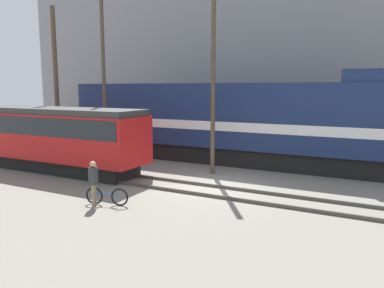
{
  "coord_description": "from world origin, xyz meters",
  "views": [
    {
      "loc": [
        6.65,
        -14.43,
        4.32
      ],
      "look_at": [
        -1.1,
        0.4,
        1.8
      ],
      "focal_mm": 35.0,
      "sensor_mm": 36.0,
      "label": 1
    }
  ],
  "objects_px": {
    "bicycle": "(107,196)",
    "utility_pole_center": "(104,83)",
    "streetcar": "(62,136)",
    "utility_pole_left": "(56,83)",
    "utility_pole_right": "(213,81)",
    "freight_locomotive": "(223,121)",
    "person": "(93,179)"
  },
  "relations": [
    {
      "from": "bicycle",
      "to": "streetcar",
      "type": "bearing_deg",
      "value": 149.45
    },
    {
      "from": "bicycle",
      "to": "utility_pole_center",
      "type": "distance_m",
      "value": 9.61
    },
    {
      "from": "freight_locomotive",
      "to": "utility_pole_right",
      "type": "bearing_deg",
      "value": -76.45
    },
    {
      "from": "freight_locomotive",
      "to": "streetcar",
      "type": "bearing_deg",
      "value": -135.14
    },
    {
      "from": "person",
      "to": "utility_pole_left",
      "type": "height_order",
      "value": "utility_pole_left"
    },
    {
      "from": "utility_pole_left",
      "to": "freight_locomotive",
      "type": "bearing_deg",
      "value": 17.52
    },
    {
      "from": "streetcar",
      "to": "utility_pole_center",
      "type": "xyz_separation_m",
      "value": [
        0.18,
        3.14,
        2.73
      ]
    },
    {
      "from": "bicycle",
      "to": "utility_pole_center",
      "type": "height_order",
      "value": "utility_pole_center"
    },
    {
      "from": "freight_locomotive",
      "to": "bicycle",
      "type": "bearing_deg",
      "value": -93.26
    },
    {
      "from": "freight_locomotive",
      "to": "person",
      "type": "height_order",
      "value": "freight_locomotive"
    },
    {
      "from": "freight_locomotive",
      "to": "utility_pole_right",
      "type": "height_order",
      "value": "utility_pole_right"
    },
    {
      "from": "person",
      "to": "utility_pole_center",
      "type": "height_order",
      "value": "utility_pole_center"
    },
    {
      "from": "freight_locomotive",
      "to": "streetcar",
      "type": "relative_size",
      "value": 2.03
    },
    {
      "from": "freight_locomotive",
      "to": "utility_pole_right",
      "type": "distance_m",
      "value": 3.94
    },
    {
      "from": "utility_pole_left",
      "to": "person",
      "type": "bearing_deg",
      "value": -37.04
    },
    {
      "from": "person",
      "to": "utility_pole_right",
      "type": "height_order",
      "value": "utility_pole_right"
    },
    {
      "from": "freight_locomotive",
      "to": "streetcar",
      "type": "xyz_separation_m",
      "value": [
        -6.32,
        -6.29,
        -0.52
      ]
    },
    {
      "from": "bicycle",
      "to": "utility_pole_center",
      "type": "bearing_deg",
      "value": 130.45
    },
    {
      "from": "bicycle",
      "to": "utility_pole_right",
      "type": "distance_m",
      "value": 7.95
    },
    {
      "from": "streetcar",
      "to": "person",
      "type": "bearing_deg",
      "value": -34.27
    },
    {
      "from": "utility_pole_left",
      "to": "utility_pole_right",
      "type": "bearing_deg",
      "value": 0.0
    },
    {
      "from": "freight_locomotive",
      "to": "utility_pole_left",
      "type": "height_order",
      "value": "utility_pole_left"
    },
    {
      "from": "streetcar",
      "to": "utility_pole_left",
      "type": "xyz_separation_m",
      "value": [
        -3.64,
        3.14,
        2.73
      ]
    },
    {
      "from": "bicycle",
      "to": "utility_pole_left",
      "type": "distance_m",
      "value": 12.23
    },
    {
      "from": "utility_pole_right",
      "to": "freight_locomotive",
      "type": "bearing_deg",
      "value": 103.55
    },
    {
      "from": "freight_locomotive",
      "to": "person",
      "type": "xyz_separation_m",
      "value": [
        -0.94,
        -9.96,
        -1.39
      ]
    },
    {
      "from": "bicycle",
      "to": "person",
      "type": "xyz_separation_m",
      "value": [
        -0.38,
        -0.26,
        0.68
      ]
    },
    {
      "from": "freight_locomotive",
      "to": "streetcar",
      "type": "distance_m",
      "value": 8.93
    },
    {
      "from": "freight_locomotive",
      "to": "bicycle",
      "type": "distance_m",
      "value": 9.93
    },
    {
      "from": "bicycle",
      "to": "utility_pole_right",
      "type": "bearing_deg",
      "value": 78.7
    },
    {
      "from": "freight_locomotive",
      "to": "utility_pole_center",
      "type": "bearing_deg",
      "value": -152.87
    },
    {
      "from": "freight_locomotive",
      "to": "person",
      "type": "relative_size",
      "value": 11.47
    }
  ]
}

